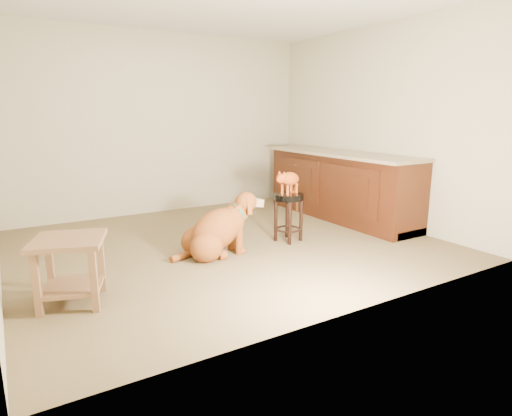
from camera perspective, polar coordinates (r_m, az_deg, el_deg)
floor at (r=4.93m, az=-3.76°, el=-4.82°), size 4.50×4.00×0.01m
room_shell at (r=4.70m, az=-4.06°, el=15.05°), size 4.54×4.04×2.62m
cabinet_run at (r=6.16m, az=11.12°, el=2.73°), size 0.70×2.56×0.94m
padded_stool at (r=4.96m, az=4.36°, el=0.05°), size 0.36×0.36×0.56m
wood_stool at (r=6.47m, az=7.61°, el=2.74°), size 0.46×0.46×0.72m
side_table at (r=3.64m, az=-23.57°, el=-6.46°), size 0.66×0.66×0.54m
golden_retriever at (r=4.50m, az=-5.24°, el=-3.12°), size 1.10×0.54×0.69m
tabby_kitten at (r=4.89m, az=4.33°, el=3.80°), size 0.45×0.28×0.31m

